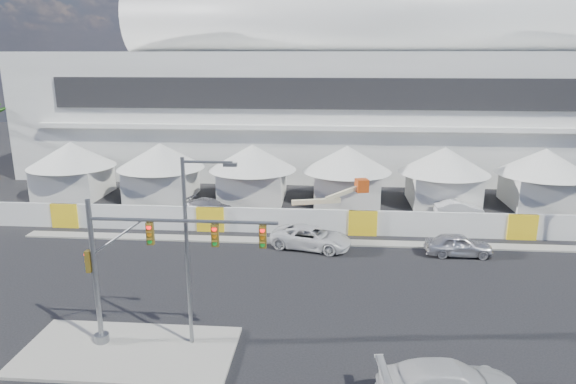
# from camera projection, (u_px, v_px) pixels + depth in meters

# --- Properties ---
(ground) EXTENTS (160.00, 160.00, 0.00)m
(ground) POSITION_uv_depth(u_px,v_px,m) (263.00, 326.00, 26.61)
(ground) COLOR black
(ground) RESTS_ON ground
(median_island) EXTENTS (10.00, 5.00, 0.15)m
(median_island) POSITION_uv_depth(u_px,v_px,m) (128.00, 351.00, 24.16)
(median_island) COLOR gray
(median_island) RESTS_ON ground
(far_curb) EXTENTS (80.00, 1.20, 0.12)m
(far_curb) POSITION_uv_depth(u_px,v_px,m) (559.00, 249.00, 37.10)
(far_curb) COLOR gray
(far_curb) RESTS_ON ground
(stadium) EXTENTS (80.00, 24.80, 21.98)m
(stadium) POSITION_uv_depth(u_px,v_px,m) (374.00, 90.00, 63.50)
(stadium) COLOR silver
(stadium) RESTS_ON ground
(tent_row) EXTENTS (53.40, 8.40, 5.40)m
(tent_row) POSITION_uv_depth(u_px,v_px,m) (299.00, 169.00, 48.89)
(tent_row) COLOR silver
(tent_row) RESTS_ON ground
(hoarding_fence) EXTENTS (70.00, 0.25, 2.00)m
(hoarding_fence) POSITION_uv_depth(u_px,v_px,m) (363.00, 223.00, 39.86)
(hoarding_fence) COLOR silver
(hoarding_fence) RESTS_ON ground
(sedan_silver) EXTENTS (1.90, 4.61, 1.56)m
(sedan_silver) POSITION_uv_depth(u_px,v_px,m) (459.00, 245.00, 35.83)
(sedan_silver) COLOR #B9B8BD
(sedan_silver) RESTS_ON ground
(pickup_curb) EXTENTS (4.01, 6.28, 1.61)m
(pickup_curb) POSITION_uv_depth(u_px,v_px,m) (311.00, 237.00, 37.22)
(pickup_curb) COLOR silver
(pickup_curb) RESTS_ON ground
(pickup_near) EXTENTS (2.92, 6.02, 1.69)m
(pickup_near) POSITION_uv_depth(u_px,v_px,m) (450.00, 384.00, 20.51)
(pickup_near) COLOR silver
(pickup_near) RESTS_ON ground
(lot_car_a) EXTENTS (1.51, 4.14, 1.35)m
(lot_car_a) POSITION_uv_depth(u_px,v_px,m) (459.00, 209.00, 44.63)
(lot_car_a) COLOR silver
(lot_car_a) RESTS_ON ground
(lot_car_c) EXTENTS (3.31, 4.87, 1.31)m
(lot_car_c) POSITION_uv_depth(u_px,v_px,m) (210.00, 206.00, 45.43)
(lot_car_c) COLOR #A3A2A7
(lot_car_c) RESTS_ON ground
(traffic_mast) EXTENTS (8.98, 0.70, 7.16)m
(traffic_mast) POSITION_uv_depth(u_px,v_px,m) (134.00, 267.00, 23.69)
(traffic_mast) COLOR gray
(traffic_mast) RESTS_ON median_island
(streetlight_median) EXTENTS (2.52, 0.25, 9.11)m
(streetlight_median) POSITION_uv_depth(u_px,v_px,m) (192.00, 241.00, 23.42)
(streetlight_median) COLOR gray
(streetlight_median) RESTS_ON median_island
(boom_lift) EXTENTS (7.73, 2.63, 3.81)m
(boom_lift) POSITION_uv_depth(u_px,v_px,m) (310.00, 215.00, 41.64)
(boom_lift) COLOR #BA4111
(boom_lift) RESTS_ON ground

